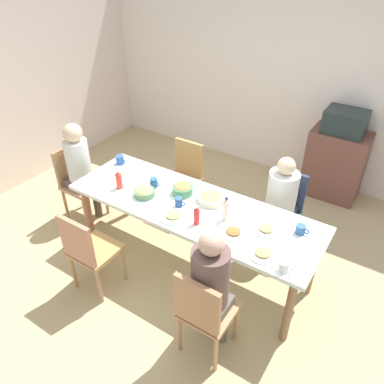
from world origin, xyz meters
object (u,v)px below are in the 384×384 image
Objects in this scene: chair_4 at (282,207)px; bottle_1 at (226,209)px; cup_4 at (120,160)px; cup_2 at (179,202)px; bottle_2 at (197,216)px; chair_1 at (185,174)px; plate_1 at (266,229)px; person_4 at (281,198)px; chair_2 at (77,179)px; chair_3 at (88,249)px; cup_0 at (284,266)px; plate_3 at (173,216)px; microwave at (345,122)px; cup_1 at (301,229)px; chair_0 at (204,311)px; person_0 at (211,284)px; bowl_1 at (145,192)px; plate_2 at (233,232)px; person_2 at (79,165)px; cup_3 at (154,183)px; bowl_0 at (183,189)px; plate_0 at (263,253)px; side_cabinet at (335,164)px; dining_table at (192,212)px; bottle_0 at (119,180)px; bowl_2 at (211,198)px.

bottle_1 reaches higher than chair_4.
cup_2 is at bearing -16.93° from cup_4.
chair_1 is at bearing 128.93° from bottle_2.
plate_1 is at bearing 7.16° from bottle_1.
bottle_1 is 1.21× the size of bottle_2.
chair_2 is at bearing -162.73° from person_4.
chair_3 is 7.89× the size of cup_0.
cup_0 is at bearing -67.69° from person_4.
plate_1 is at bearing 19.81° from plate_3.
microwave is at bearing 81.60° from chair_4.
bottle_1 is at bearing -164.35° from cup_1.
bottle_1 is at bearing -0.29° from chair_2.
person_4 is (0.00, 1.48, 0.17)m from chair_0.
chair_2 is 7.89× the size of cup_0.
person_0 is 1.24m from bowl_1.
chair_4 reaches higher than cup_4.
cup_4 reaches higher than plate_2.
person_2 is (-2.14, 0.70, 0.00)m from person_0.
person_2 is at bearing 159.85° from chair_0.
bowl_1 is 1.81× the size of cup_3.
cup_1 is at bearing 10.98° from bowl_1.
chair_1 reaches higher than bowl_1.
cup_1 is at bearing 2.63° from bowl_0.
side_cabinet is at bearing 90.47° from plate_0.
chair_2 is 2.69m from cup_0.
microwave is (0.20, 2.90, 0.53)m from chair_0.
person_4 is at bearing 36.01° from bowl_0.
person_2 is at bearing 180.00° from dining_table.
bowl_0 is 0.42× the size of microwave.
microwave is at bearing 68.94° from dining_table.
cup_4 is at bearing 164.65° from cup_3.
chair_4 reaches higher than dining_table.
bottle_0 is at bearing -125.03° from microwave.
person_4 is 5.75× the size of bottle_0.
person_4 is (2.14, 0.69, -0.05)m from person_2.
bowl_2 is (0.30, 0.04, -0.01)m from bowl_0.
chair_2 reaches higher than cup_3.
cup_1 is at bearing 26.77° from plate_1.
chair_4 is at bearing 90.00° from person_4.
dining_table is 9.23× the size of bowl_2.
microwave reaches higher than plate_0.
chair_1 is 3.76× the size of plate_0.
chair_1 is at bearing 99.59° from cup_3.
bottle_2 is at bearing 35.82° from chair_3.
bowl_0 reaches higher than plate_2.
cup_2 is at bearing -131.29° from bowl_2.
dining_table is 21.98× the size of cup_3.
bottle_0 is (-1.39, 0.64, 0.36)m from chair_0.
bottle_1 is (-0.26, 0.78, 0.37)m from chair_0.
plate_3 is 0.74m from bottle_0.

